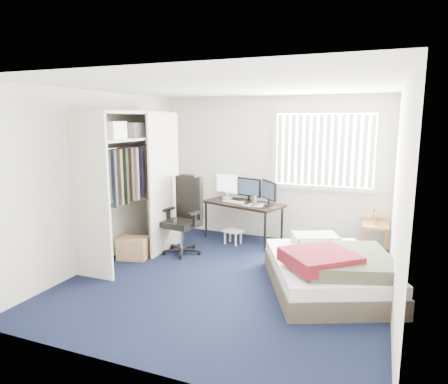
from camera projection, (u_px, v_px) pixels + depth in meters
ground at (228, 279)px, 5.32m from camera, size 4.20×4.20×0.00m
room_shell at (229, 167)px, 5.05m from camera, size 4.20×4.20×4.20m
window_assembly at (324, 150)px, 6.57m from camera, size 1.72×0.09×1.32m
closet at (130, 171)px, 5.93m from camera, size 0.64×1.84×2.22m
desk at (244, 200)px, 6.93m from camera, size 1.51×1.02×1.14m
office_chair at (184, 223)px, 6.36m from camera, size 0.67×0.67×1.24m
footstool at (233, 233)px, 6.81m from camera, size 0.34×0.30×0.24m
nightstand at (374, 226)px, 6.27m from camera, size 0.44×0.79×0.70m
bed at (329, 270)px, 4.96m from camera, size 1.93×2.16×0.60m
pine_box at (134, 248)px, 6.11m from camera, size 0.49×0.41×0.33m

